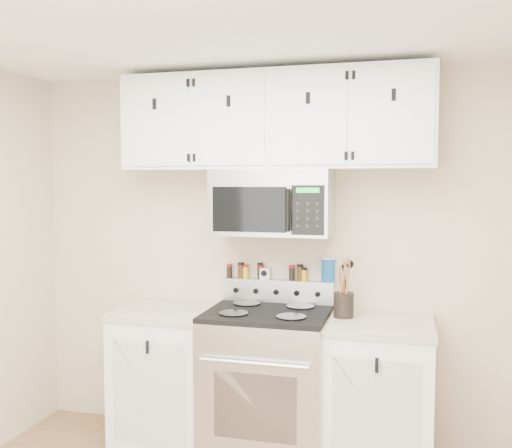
# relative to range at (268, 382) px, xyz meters

# --- Properties ---
(back_wall) EXTENTS (3.50, 0.01, 2.50)m
(back_wall) POSITION_rel_range_xyz_m (0.00, 0.32, 0.76)
(back_wall) COLOR #BEAD8E
(back_wall) RESTS_ON floor
(range) EXTENTS (0.76, 0.65, 1.10)m
(range) POSITION_rel_range_xyz_m (0.00, 0.00, 0.00)
(range) COLOR #B7B7BA
(range) RESTS_ON floor
(base_cabinet_left) EXTENTS (0.64, 0.62, 0.92)m
(base_cabinet_left) POSITION_rel_range_xyz_m (-0.69, 0.02, -0.03)
(base_cabinet_left) COLOR white
(base_cabinet_left) RESTS_ON floor
(base_cabinet_right) EXTENTS (0.64, 0.62, 0.92)m
(base_cabinet_right) POSITION_rel_range_xyz_m (0.69, 0.02, -0.03)
(base_cabinet_right) COLOR white
(base_cabinet_right) RESTS_ON floor
(microwave) EXTENTS (0.76, 0.44, 0.42)m
(microwave) POSITION_rel_range_xyz_m (0.00, 0.13, 1.14)
(microwave) COLOR #9E9EA3
(microwave) RESTS_ON back_wall
(upper_cabinets) EXTENTS (2.00, 0.35, 0.62)m
(upper_cabinets) POSITION_rel_range_xyz_m (-0.00, 0.15, 1.66)
(upper_cabinets) COLOR white
(upper_cabinets) RESTS_ON back_wall
(utensil_crock) EXTENTS (0.12, 0.12, 0.36)m
(utensil_crock) POSITION_rel_range_xyz_m (0.47, 0.07, 0.52)
(utensil_crock) COLOR black
(utensil_crock) RESTS_ON base_cabinet_right
(kitchen_timer) EXTENTS (0.07, 0.06, 0.08)m
(kitchen_timer) POSITION_rel_range_xyz_m (-0.09, 0.28, 0.65)
(kitchen_timer) COLOR white
(kitchen_timer) RESTS_ON range
(salt_canister) EXTENTS (0.09, 0.09, 0.16)m
(salt_canister) POSITION_rel_range_xyz_m (0.34, 0.28, 0.70)
(salt_canister) COLOR #165099
(salt_canister) RESTS_ON range
(spice_jar_0) EXTENTS (0.04, 0.04, 0.10)m
(spice_jar_0) POSITION_rel_range_xyz_m (-0.34, 0.28, 0.66)
(spice_jar_0) COLOR black
(spice_jar_0) RESTS_ON range
(spice_jar_1) EXTENTS (0.04, 0.04, 0.11)m
(spice_jar_1) POSITION_rel_range_xyz_m (-0.26, 0.28, 0.67)
(spice_jar_1) COLOR #432410
(spice_jar_1) RESTS_ON range
(spice_jar_2) EXTENTS (0.04, 0.04, 0.09)m
(spice_jar_2) POSITION_rel_range_xyz_m (-0.23, 0.28, 0.66)
(spice_jar_2) COLOR gold
(spice_jar_2) RESTS_ON range
(spice_jar_3) EXTENTS (0.04, 0.04, 0.11)m
(spice_jar_3) POSITION_rel_range_xyz_m (-0.12, 0.28, 0.67)
(spice_jar_3) COLOR black
(spice_jar_3) RESTS_ON range
(spice_jar_4) EXTENTS (0.04, 0.04, 0.09)m
(spice_jar_4) POSITION_rel_range_xyz_m (-0.12, 0.28, 0.66)
(spice_jar_4) COLOR #40290F
(spice_jar_4) RESTS_ON range
(spice_jar_5) EXTENTS (0.04, 0.04, 0.10)m
(spice_jar_5) POSITION_rel_range_xyz_m (0.10, 0.28, 0.67)
(spice_jar_5) COLOR black
(spice_jar_5) RESTS_ON range
(spice_jar_6) EXTENTS (0.04, 0.04, 0.11)m
(spice_jar_6) POSITION_rel_range_xyz_m (0.15, 0.28, 0.67)
(spice_jar_6) COLOR #412A0F
(spice_jar_6) RESTS_ON range
(spice_jar_7) EXTENTS (0.04, 0.04, 0.09)m
(spice_jar_7) POSITION_rel_range_xyz_m (0.18, 0.28, 0.66)
(spice_jar_7) COLOR gold
(spice_jar_7) RESTS_ON range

